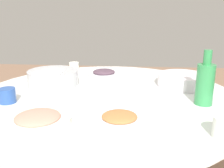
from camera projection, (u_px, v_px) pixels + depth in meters
round_dining_table at (106, 111)px, 1.32m from camera, size 1.30×1.30×0.72m
rice_bowl at (53, 77)px, 1.43m from camera, size 0.28×0.28×0.09m
soup_bowl at (182, 81)px, 1.41m from camera, size 0.27×0.27×0.07m
dish_eggplant at (104, 73)px, 1.64m from camera, size 0.20×0.20×0.04m
dish_tofu_braise at (120, 118)px, 0.96m from camera, size 0.19×0.19×0.04m
dish_shrimp at (38, 120)px, 0.94m from camera, size 0.24×0.24×0.05m
green_bottle at (205, 83)px, 1.12m from camera, size 0.08×0.08×0.24m
tea_cup_near at (7, 95)px, 1.16m from camera, size 0.07×0.07×0.07m
tea_cup_far at (74, 66)px, 1.80m from camera, size 0.07×0.07×0.05m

